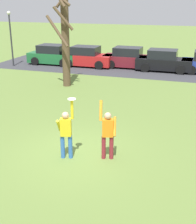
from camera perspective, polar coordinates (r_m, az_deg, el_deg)
ground_plane at (r=10.98m, az=-4.22°, el=-7.55°), size 120.00×120.00×0.00m
person_catcher at (r=10.29m, az=-5.92°, el=-3.51°), size 0.58×0.48×2.08m
person_defender at (r=10.20m, az=1.79°, el=-3.64°), size 0.61×0.54×2.04m
frisbee_disc at (r=9.88m, az=-4.85°, el=2.39°), size 0.26×0.26×0.02m
parked_car_green at (r=26.46m, az=-8.22°, el=10.28°), size 4.10×2.04×1.59m
parked_car_red at (r=25.32m, az=-2.05°, el=10.04°), size 4.10×2.04×1.59m
parked_car_maroon at (r=24.89m, az=5.73°, el=9.78°), size 4.10×2.04×1.59m
parked_car_black at (r=24.11m, az=12.00°, el=9.13°), size 4.10×2.04×1.59m
parking_strip at (r=24.51m, az=8.71°, el=7.78°), size 24.60×6.40×0.01m
bare_tree_tall at (r=18.99m, az=-6.14°, el=13.61°), size 1.69×1.69×5.98m
lamppost_by_lot at (r=26.09m, az=-15.78°, el=13.75°), size 0.28×0.28×4.26m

